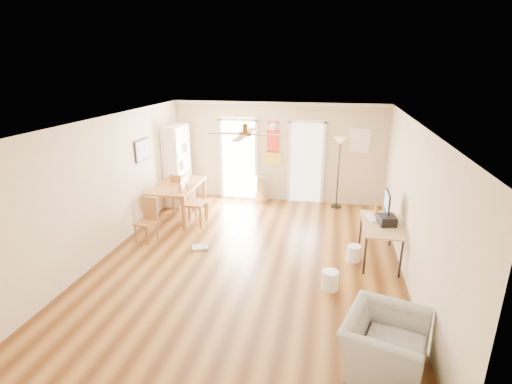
% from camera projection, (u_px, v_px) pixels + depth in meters
% --- Properties ---
extents(floor, '(7.00, 7.00, 0.00)m').
position_uv_depth(floor, '(250.00, 260.00, 7.29)').
color(floor, brown).
rests_on(floor, ground).
extents(ceiling, '(5.50, 7.00, 0.00)m').
position_uv_depth(ceiling, '(249.00, 121.00, 6.47)').
color(ceiling, silver).
rests_on(ceiling, floor).
extents(wall_back, '(5.50, 0.04, 2.60)m').
position_uv_depth(wall_back, '(278.00, 153.00, 10.14)').
color(wall_back, beige).
rests_on(wall_back, floor).
extents(wall_front, '(5.50, 0.04, 2.60)m').
position_uv_depth(wall_front, '(170.00, 311.00, 3.62)').
color(wall_front, beige).
rests_on(wall_front, floor).
extents(wall_left, '(0.04, 7.00, 2.60)m').
position_uv_depth(wall_left, '(109.00, 185.00, 7.39)').
color(wall_left, beige).
rests_on(wall_left, floor).
extents(wall_right, '(0.04, 7.00, 2.60)m').
position_uv_depth(wall_right, '(412.00, 205.00, 6.37)').
color(wall_right, beige).
rests_on(wall_right, floor).
extents(crown_molding, '(5.50, 7.00, 0.08)m').
position_uv_depth(crown_molding, '(249.00, 123.00, 6.49)').
color(crown_molding, white).
rests_on(crown_molding, wall_back).
extents(kitchen_doorway, '(0.90, 0.10, 2.10)m').
position_uv_depth(kitchen_doorway, '(239.00, 160.00, 10.40)').
color(kitchen_doorway, white).
rests_on(kitchen_doorway, wall_back).
extents(bathroom_doorway, '(0.80, 0.10, 2.10)m').
position_uv_depth(bathroom_doorway, '(306.00, 163.00, 10.06)').
color(bathroom_doorway, white).
rests_on(bathroom_doorway, wall_back).
extents(wall_decal, '(0.46, 0.03, 1.10)m').
position_uv_depth(wall_decal, '(273.00, 143.00, 10.07)').
color(wall_decal, red).
rests_on(wall_decal, wall_back).
extents(ac_grille, '(0.50, 0.04, 0.60)m').
position_uv_depth(ac_grille, '(359.00, 141.00, 9.60)').
color(ac_grille, white).
rests_on(ac_grille, wall_back).
extents(framed_poster, '(0.04, 0.66, 0.48)m').
position_uv_depth(framed_poster, '(143.00, 150.00, 8.57)').
color(framed_poster, black).
rests_on(framed_poster, wall_left).
extents(ceiling_fan, '(1.24, 1.24, 0.20)m').
position_uv_depth(ceiling_fan, '(245.00, 134.00, 6.25)').
color(ceiling_fan, '#593819').
rests_on(ceiling_fan, ceiling).
extents(bookshelf, '(0.57, 0.98, 2.04)m').
position_uv_depth(bookshelf, '(177.00, 165.00, 10.04)').
color(bookshelf, white).
rests_on(bookshelf, floor).
extents(dining_table, '(1.00, 1.64, 0.81)m').
position_uv_depth(dining_table, '(178.00, 201.00, 9.24)').
color(dining_table, '#945D2F').
rests_on(dining_table, floor).
extents(dining_chair_right_a, '(0.44, 0.44, 0.91)m').
position_uv_depth(dining_chair_right_a, '(198.00, 202.00, 8.99)').
color(dining_chair_right_a, '#A26034').
rests_on(dining_chair_right_a, floor).
extents(dining_chair_right_b, '(0.47, 0.47, 1.14)m').
position_uv_depth(dining_chair_right_b, '(194.00, 201.00, 8.74)').
color(dining_chair_right_b, '#AA7436').
rests_on(dining_chair_right_b, floor).
extents(dining_chair_near, '(0.44, 0.44, 0.91)m').
position_uv_depth(dining_chair_near, '(145.00, 221.00, 7.93)').
color(dining_chair_near, '#9E6333').
rests_on(dining_chair_near, floor).
extents(dining_chair_far, '(0.47, 0.47, 0.98)m').
position_uv_depth(dining_chair_far, '(182.00, 193.00, 9.52)').
color(dining_chair_far, '#A27334').
rests_on(dining_chair_far, floor).
extents(trash_can, '(0.38, 0.38, 0.71)m').
position_uv_depth(trash_can, '(261.00, 189.00, 10.27)').
color(trash_can, silver).
rests_on(trash_can, floor).
extents(torchiere_lamp, '(0.39, 0.39, 1.81)m').
position_uv_depth(torchiere_lamp, '(338.00, 173.00, 9.70)').
color(torchiere_lamp, black).
rests_on(torchiere_lamp, floor).
extents(computer_desk, '(0.67, 1.35, 0.72)m').
position_uv_depth(computer_desk, '(379.00, 241.00, 7.22)').
color(computer_desk, tan).
rests_on(computer_desk, floor).
extents(imac, '(0.18, 0.57, 0.53)m').
position_uv_depth(imac, '(387.00, 206.00, 7.24)').
color(imac, black).
rests_on(imac, computer_desk).
extents(keyboard, '(0.24, 0.46, 0.02)m').
position_uv_depth(keyboard, '(371.00, 217.00, 7.36)').
color(keyboard, silver).
rests_on(keyboard, computer_desk).
extents(printer, '(0.34, 0.38, 0.17)m').
position_uv_depth(printer, '(387.00, 220.00, 7.03)').
color(printer, black).
rests_on(printer, computer_desk).
extents(orange_bottle, '(0.07, 0.07, 0.22)m').
position_uv_depth(orange_bottle, '(376.00, 210.00, 7.45)').
color(orange_bottle, orange).
rests_on(orange_bottle, computer_desk).
extents(wastebasket_a, '(0.30, 0.30, 0.30)m').
position_uv_depth(wastebasket_a, '(354.00, 253.00, 7.21)').
color(wastebasket_a, white).
rests_on(wastebasket_a, floor).
extents(wastebasket_b, '(0.34, 0.34, 0.32)m').
position_uv_depth(wastebasket_b, '(330.00, 280.00, 6.29)').
color(wastebasket_b, white).
rests_on(wastebasket_b, floor).
extents(floor_cloth, '(0.38, 0.35, 0.04)m').
position_uv_depth(floor_cloth, '(200.00, 247.00, 7.73)').
color(floor_cloth, gray).
rests_on(floor_cloth, floor).
extents(armchair, '(1.18, 1.26, 0.67)m').
position_uv_depth(armchair, '(384.00, 344.00, 4.60)').
color(armchair, gray).
rests_on(armchair, floor).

